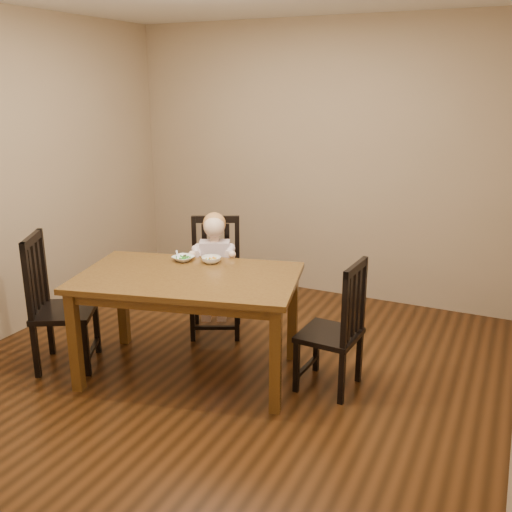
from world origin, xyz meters
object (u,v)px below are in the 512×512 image
at_px(chair_child, 216,278).
at_px(bowl_veg, 211,260).
at_px(bowl_peas, 183,258).
at_px(dining_table, 188,287).
at_px(chair_left, 57,304).
at_px(chair_right, 336,329).
at_px(toddler, 215,263).

relative_size(chair_child, bowl_veg, 6.70).
height_order(chair_child, bowl_peas, chair_child).
xyz_separation_m(dining_table, chair_left, (-0.98, -0.31, -0.19)).
bearing_deg(bowl_peas, dining_table, -52.32).
bearing_deg(chair_left, bowl_veg, 93.47).
relative_size(dining_table, chair_right, 1.83).
relative_size(chair_right, bowl_veg, 6.36).
bearing_deg(chair_right, chair_left, 109.10).
bearing_deg(chair_left, bowl_peas, 97.81).
relative_size(chair_child, chair_left, 0.97).
xyz_separation_m(chair_left, toddler, (0.79, 1.04, 0.14)).
distance_m(dining_table, toddler, 0.76).
bearing_deg(chair_child, bowl_peas, 64.66).
xyz_separation_m(dining_table, chair_child, (-0.22, 0.78, -0.21)).
height_order(chair_right, toddler, chair_right).
distance_m(chair_right, bowl_peas, 1.30).
xyz_separation_m(chair_child, chair_left, (-0.76, -1.08, 0.02)).
xyz_separation_m(chair_left, bowl_peas, (0.77, 0.58, 0.30)).
height_order(dining_table, bowl_peas, bowl_peas).
distance_m(chair_left, toddler, 1.31).
height_order(chair_left, toddler, chair_left).
xyz_separation_m(chair_child, toddler, (0.02, -0.05, 0.15)).
height_order(chair_right, bowl_peas, chair_right).
distance_m(toddler, bowl_peas, 0.49).
relative_size(chair_left, toddler, 1.79).
distance_m(chair_child, toddler, 0.16).
xyz_separation_m(dining_table, bowl_veg, (0.01, 0.32, 0.11)).
bearing_deg(bowl_veg, bowl_peas, -166.30).
distance_m(chair_left, bowl_peas, 1.01).
distance_m(chair_child, chair_left, 1.33).
height_order(dining_table, chair_left, chair_left).
bearing_deg(chair_child, chair_left, 28.88).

